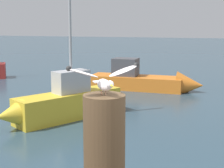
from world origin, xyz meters
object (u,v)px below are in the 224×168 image
object	(u,v)px
seagull	(104,80)
boat_yellow	(62,103)
boat_orange	(149,81)
mooring_post	(104,157)

from	to	relation	value
seagull	boat_yellow	bearing A→B (deg)	116.60
boat_yellow	seagull	bearing A→B (deg)	-63.40
seagull	boat_yellow	xyz separation A→B (m)	(-3.27, 6.53, -1.90)
seagull	boat_orange	bearing A→B (deg)	97.53
seagull	boat_yellow	distance (m)	7.55
boat_orange	boat_yellow	xyz separation A→B (m)	(-1.72, -5.22, 0.11)
boat_orange	boat_yellow	distance (m)	5.50
seagull	mooring_post	bearing A→B (deg)	127.37
seagull	boat_orange	size ratio (longest dim) A/B	0.12
boat_yellow	mooring_post	bearing A→B (deg)	-63.40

